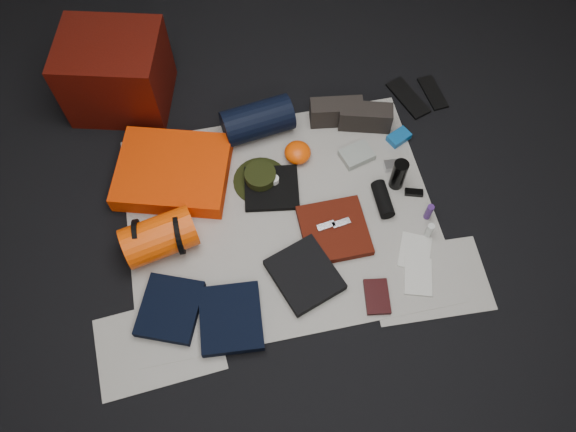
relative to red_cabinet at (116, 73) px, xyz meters
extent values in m
cube|color=black|center=(0.75, -0.96, -0.24)|extent=(4.50, 4.50, 0.02)
cube|color=beige|center=(0.75, -0.96, -0.22)|extent=(1.60, 1.30, 0.01)
cube|color=beige|center=(0.05, -1.51, -0.22)|extent=(0.61, 0.44, 0.00)
cube|color=beige|center=(1.40, -1.46, -0.22)|extent=(0.60, 0.43, 0.00)
cube|color=#430A04|center=(0.00, 0.00, 0.00)|extent=(0.64, 0.58, 0.45)
cube|color=#F03802|center=(0.22, -0.60, -0.17)|extent=(0.70, 0.63, 0.11)
cylinder|color=#F74704|center=(0.12, -1.01, -0.12)|extent=(0.39, 0.28, 0.21)
cylinder|color=black|center=(0.02, -1.01, -0.11)|extent=(0.02, 0.22, 0.22)
cylinder|color=black|center=(0.22, -1.01, -0.11)|extent=(0.02, 0.22, 0.22)
cylinder|color=black|center=(0.73, -0.39, -0.12)|extent=(0.42, 0.26, 0.20)
cylinder|color=black|center=(0.68, -0.73, -0.22)|extent=(0.33, 0.33, 0.01)
cylinder|color=black|center=(0.68, -0.73, -0.17)|extent=(0.17, 0.17, 0.08)
cube|color=black|center=(1.18, -0.41, -0.15)|extent=(0.31, 0.15, 0.15)
cube|color=black|center=(1.33, -0.47, -0.15)|extent=(0.31, 0.19, 0.15)
cube|color=black|center=(1.64, -0.34, -0.22)|extent=(0.20, 0.32, 0.02)
cube|color=black|center=(1.80, -0.33, -0.22)|extent=(0.12, 0.26, 0.01)
cube|color=black|center=(0.12, -1.36, -0.20)|extent=(0.37, 0.39, 0.05)
cube|color=black|center=(0.40, -1.47, -0.19)|extent=(0.32, 0.36, 0.05)
cube|color=black|center=(0.79, -1.32, -0.19)|extent=(0.38, 0.41, 0.05)
cube|color=black|center=(0.73, -0.79, -0.21)|extent=(0.33, 0.31, 0.03)
cube|color=#4B1208|center=(1.00, -1.11, -0.20)|extent=(0.34, 0.34, 0.04)
ellipsoid|color=#F74704|center=(0.91, -0.61, -0.17)|extent=(0.19, 0.19, 0.10)
cube|color=gray|center=(1.23, -0.68, -0.20)|extent=(0.20, 0.17, 0.04)
cylinder|color=black|center=(1.39, -0.89, -0.12)|extent=(0.10, 0.10, 0.20)
cylinder|color=black|center=(1.29, -0.99, -0.18)|extent=(0.08, 0.20, 0.08)
cube|color=silver|center=(1.41, -0.79, -0.20)|extent=(0.10, 0.06, 0.04)
cube|color=#0F5396|center=(1.50, -0.61, -0.20)|extent=(0.15, 0.13, 0.04)
cylinder|color=#42216A|center=(1.50, -1.12, -0.17)|extent=(0.04, 0.04, 0.11)
cylinder|color=silver|center=(1.47, -1.22, -0.17)|extent=(0.04, 0.04, 0.10)
cube|color=black|center=(1.12, -1.50, -0.21)|extent=(0.14, 0.19, 0.03)
cube|color=beige|center=(1.35, -1.44, -0.21)|extent=(0.19, 0.23, 0.01)
cube|color=beige|center=(1.37, -1.30, -0.22)|extent=(0.22, 0.24, 0.01)
cube|color=black|center=(1.47, -0.97, -0.21)|extent=(0.10, 0.07, 0.02)
cube|color=silver|center=(0.05, -1.45, -0.21)|extent=(0.10, 0.10, 0.01)
cylinder|color=white|center=(0.75, -0.76, -0.17)|extent=(0.05, 0.05, 0.04)
cube|color=silver|center=(0.96, -1.09, -0.17)|extent=(0.10, 0.05, 0.01)
cube|color=silver|center=(1.04, -1.09, -0.17)|extent=(0.10, 0.05, 0.01)
camera|label=1|loc=(0.50, -2.32, 2.39)|focal=35.00mm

